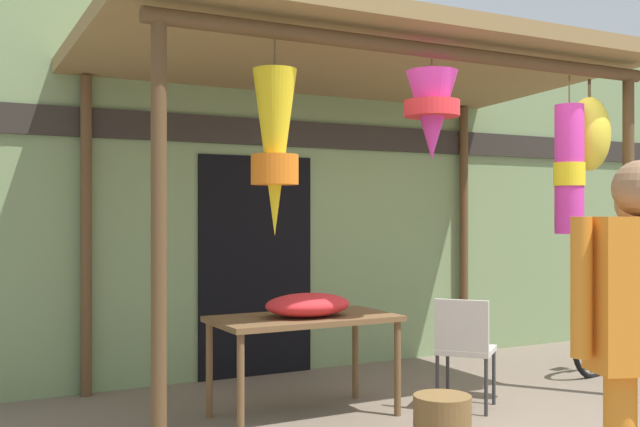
# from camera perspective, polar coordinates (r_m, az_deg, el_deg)

# --- Properties ---
(ground_plane) EXTENTS (30.00, 30.00, 0.00)m
(ground_plane) POSITION_cam_1_polar(r_m,az_deg,el_deg) (5.73, 11.42, -14.93)
(ground_plane) COLOR #756656
(shop_facade) EXTENTS (11.04, 0.29, 3.58)m
(shop_facade) POSITION_cam_1_polar(r_m,az_deg,el_deg) (7.37, 0.42, 2.43)
(shop_facade) COLOR #7A9360
(shop_facade) RESTS_ON ground_plane
(market_stall_canopy) EXTENTS (4.36, 2.58, 2.83)m
(market_stall_canopy) POSITION_cam_1_polar(r_m,az_deg,el_deg) (6.07, 3.93, 9.94)
(market_stall_canopy) COLOR brown
(market_stall_canopy) RESTS_ON ground_plane
(display_table) EXTENTS (1.33, 0.70, 0.73)m
(display_table) POSITION_cam_1_polar(r_m,az_deg,el_deg) (5.54, -1.23, -8.53)
(display_table) COLOR brown
(display_table) RESTS_ON ground_plane
(flower_heap_on_table) EXTENTS (0.64, 0.45, 0.17)m
(flower_heap_on_table) POSITION_cam_1_polar(r_m,az_deg,el_deg) (5.49, -0.77, -6.90)
(flower_heap_on_table) COLOR red
(flower_heap_on_table) RESTS_ON display_table
(folding_chair) EXTENTS (0.56, 0.56, 0.84)m
(folding_chair) POSITION_cam_1_polar(r_m,az_deg,el_deg) (5.84, 10.82, -9.59)
(folding_chair) COLOR beige
(folding_chair) RESTS_ON ground_plane
(wicker_basket_by_table) EXTENTS (0.38, 0.38, 0.28)m
(wicker_basket_by_table) POSITION_cam_1_polar(r_m,az_deg,el_deg) (5.18, 9.21, -14.92)
(wicker_basket_by_table) COLOR brown
(wicker_basket_by_table) RESTS_ON ground_plane
(parked_bicycle) EXTENTS (1.73, 0.50, 0.92)m
(parked_bicycle) POSITION_cam_1_polar(r_m,az_deg,el_deg) (7.80, 21.94, -8.32)
(parked_bicycle) COLOR black
(parked_bicycle) RESTS_ON ground_plane
(customer_foreground) EXTENTS (0.52, 0.40, 1.63)m
(customer_foreground) POSITION_cam_1_polar(r_m,az_deg,el_deg) (4.11, 22.85, -7.16)
(customer_foreground) COLOR #B23347
(customer_foreground) RESTS_ON ground_plane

